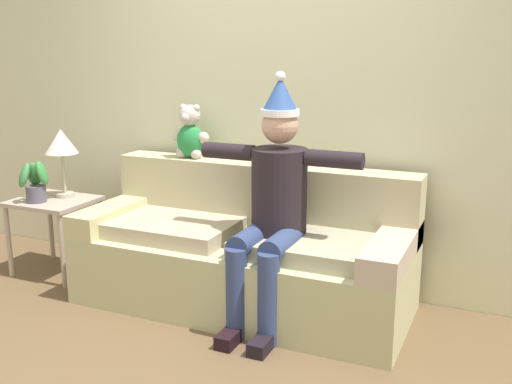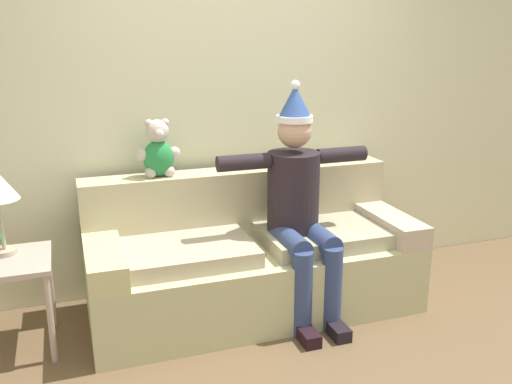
# 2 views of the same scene
# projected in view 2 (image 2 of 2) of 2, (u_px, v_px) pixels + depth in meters

# --- Properties ---
(back_wall) EXTENTS (7.00, 0.10, 2.70)m
(back_wall) POSITION_uv_depth(u_px,v_px,m) (228.00, 99.00, 3.97)
(back_wall) COLOR beige
(back_wall) RESTS_ON ground_plane
(couch) EXTENTS (2.15, 0.88, 0.89)m
(couch) POSITION_uv_depth(u_px,v_px,m) (251.00, 258.00, 3.78)
(couch) COLOR #BAB789
(couch) RESTS_ON ground_plane
(person_seated) EXTENTS (1.02, 0.77, 1.52)m
(person_seated) POSITION_uv_depth(u_px,v_px,m) (299.00, 200.00, 3.59)
(person_seated) COLOR black
(person_seated) RESTS_ON ground_plane
(teddy_bear) EXTENTS (0.29, 0.17, 0.38)m
(teddy_bear) POSITION_uv_depth(u_px,v_px,m) (158.00, 151.00, 3.64)
(teddy_bear) COLOR #258542
(teddy_bear) RESTS_ON couch
(side_table) EXTENTS (0.56, 0.49, 0.57)m
(side_table) POSITION_uv_depth(u_px,v_px,m) (0.00, 275.00, 3.19)
(side_table) COLOR #B19E92
(side_table) RESTS_ON ground_plane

